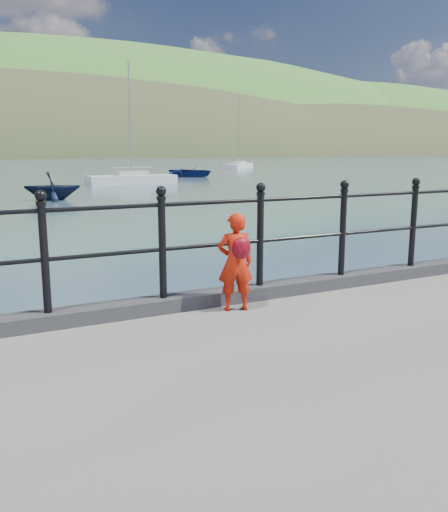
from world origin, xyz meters
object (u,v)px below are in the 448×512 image
child (236,261)px  sailboat_far (239,166)px  launch_blue (192,171)px  launch_navy (52,186)px  railing (213,232)px  sailboat_near (132,180)px

child → sailboat_far: (34.21, 63.26, -1.20)m
launch_blue → launch_navy: (-16.65, -19.63, 0.23)m
launch_navy → launch_blue: bearing=-27.4°
launch_blue → sailboat_far: size_ratio=0.50×
child → launch_blue: child is taller
railing → sailboat_far: size_ratio=1.76×
railing → sailboat_far: bearing=61.4°
sailboat_near → sailboat_far: bearing=45.7°
child → sailboat_near: (10.14, 36.29, -1.20)m
railing → child: railing is taller
railing → sailboat_near: bearing=74.1°
child → sailboat_near: sailboat_near is taller
launch_blue → sailboat_far: sailboat_far is taller
launch_navy → sailboat_near: (7.86, 11.06, -0.42)m
launch_navy → sailboat_far: 49.65m
sailboat_far → sailboat_near: (-24.06, -26.97, -0.00)m
railing → child: bearing=-71.8°
railing → launch_blue: bearing=66.9°
railing → sailboat_far: 71.69m
child → sailboat_near: bearing=-89.8°
launch_blue → sailboat_near: (-8.79, -8.57, -0.19)m
child → launch_blue: bearing=-97.1°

